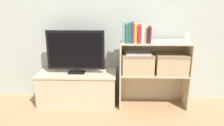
# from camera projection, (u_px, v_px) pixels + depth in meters

# --- Properties ---
(ground_plane) EXTENTS (16.00, 16.00, 0.00)m
(ground_plane) POSITION_uv_depth(u_px,v_px,m) (112.00, 110.00, 2.81)
(ground_plane) COLOR #A37F56
(wall_back) EXTENTS (10.00, 0.05, 2.40)m
(wall_back) POSITION_uv_depth(u_px,v_px,m) (113.00, 13.00, 2.90)
(wall_back) COLOR #B2BCB2
(wall_back) RESTS_ON ground_plane
(tv_stand) EXTENTS (1.04, 0.43, 0.43)m
(tv_stand) POSITION_uv_depth(u_px,v_px,m) (78.00, 88.00, 2.96)
(tv_stand) COLOR #CCB793
(tv_stand) RESTS_ON ground_plane
(tv) EXTENTS (0.75, 0.14, 0.57)m
(tv) POSITION_uv_depth(u_px,v_px,m) (76.00, 51.00, 2.81)
(tv) COLOR black
(tv) RESTS_ON tv_stand
(bookshelf_lower_tier) EXTENTS (0.88, 0.33, 0.46)m
(bookshelf_lower_tier) POSITION_uv_depth(u_px,v_px,m) (152.00, 83.00, 2.93)
(bookshelf_lower_tier) COLOR #CCB793
(bookshelf_lower_tier) RESTS_ON ground_plane
(bookshelf_upper_tier) EXTENTS (0.88, 0.33, 0.41)m
(bookshelf_upper_tier) POSITION_uv_depth(u_px,v_px,m) (154.00, 52.00, 2.81)
(bookshelf_upper_tier) COLOR #CCB793
(bookshelf_upper_tier) RESTS_ON bookshelf_lower_tier
(book_skyblue) EXTENTS (0.03, 0.12, 0.26)m
(book_skyblue) POSITION_uv_depth(u_px,v_px,m) (124.00, 32.00, 2.62)
(book_skyblue) COLOR #709ECC
(book_skyblue) RESTS_ON bookshelf_upper_tier
(book_forest) EXTENTS (0.04, 0.15, 0.22)m
(book_forest) POSITION_uv_depth(u_px,v_px,m) (127.00, 33.00, 2.63)
(book_forest) COLOR #286638
(book_forest) RESTS_ON bookshelf_upper_tier
(book_teal) EXTENTS (0.03, 0.14, 0.24)m
(book_teal) POSITION_uv_depth(u_px,v_px,m) (130.00, 33.00, 2.62)
(book_teal) COLOR #1E7075
(book_teal) RESTS_ON bookshelf_upper_tier
(book_plum) EXTENTS (0.03, 0.16, 0.25)m
(book_plum) POSITION_uv_depth(u_px,v_px,m) (132.00, 32.00, 2.62)
(book_plum) COLOR #6B2D66
(book_plum) RESTS_ON bookshelf_upper_tier
(book_mustard) EXTENTS (0.04, 0.13, 0.23)m
(book_mustard) POSITION_uv_depth(u_px,v_px,m) (135.00, 33.00, 2.63)
(book_mustard) COLOR gold
(book_mustard) RESTS_ON bookshelf_upper_tier
(book_crimson) EXTENTS (0.04, 0.15, 0.21)m
(book_crimson) POSITION_uv_depth(u_px,v_px,m) (139.00, 34.00, 2.63)
(book_crimson) COLOR #B22328
(book_crimson) RESTS_ON bookshelf_upper_tier
(book_ivory) EXTENTS (0.03, 0.15, 0.22)m
(book_ivory) POSITION_uv_depth(u_px,v_px,m) (142.00, 33.00, 2.62)
(book_ivory) COLOR silver
(book_ivory) RESTS_ON bookshelf_upper_tier
(book_tan) EXTENTS (0.03, 0.13, 0.20)m
(book_tan) POSITION_uv_depth(u_px,v_px,m) (145.00, 34.00, 2.63)
(book_tan) COLOR tan
(book_tan) RESTS_ON bookshelf_upper_tier
(book_charcoal) EXTENTS (0.02, 0.14, 0.17)m
(book_charcoal) POSITION_uv_depth(u_px,v_px,m) (147.00, 36.00, 2.63)
(book_charcoal) COLOR #232328
(book_charcoal) RESTS_ON bookshelf_upper_tier
(book_maroon) EXTENTS (0.02, 0.13, 0.20)m
(book_maroon) POSITION_uv_depth(u_px,v_px,m) (150.00, 35.00, 2.62)
(book_maroon) COLOR maroon
(book_maroon) RESTS_ON bookshelf_upper_tier
(baby_monitor) EXTENTS (0.05, 0.04, 0.13)m
(baby_monitor) POSITION_uv_depth(u_px,v_px,m) (187.00, 38.00, 2.68)
(baby_monitor) COLOR white
(baby_monitor) RESTS_ON bookshelf_upper_tier
(storage_basket_left) EXTENTS (0.40, 0.30, 0.25)m
(storage_basket_left) POSITION_uv_depth(u_px,v_px,m) (138.00, 63.00, 2.78)
(storage_basket_left) COLOR tan
(storage_basket_left) RESTS_ON bookshelf_lower_tier
(storage_basket_right) EXTENTS (0.40, 0.30, 0.25)m
(storage_basket_right) POSITION_uv_depth(u_px,v_px,m) (171.00, 63.00, 2.77)
(storage_basket_right) COLOR tan
(storage_basket_right) RESTS_ON bookshelf_lower_tier
(laptop) EXTENTS (0.31, 0.25, 0.02)m
(laptop) POSITION_uv_depth(u_px,v_px,m) (138.00, 53.00, 2.74)
(laptop) COLOR #BCBCC1
(laptop) RESTS_ON storage_basket_left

